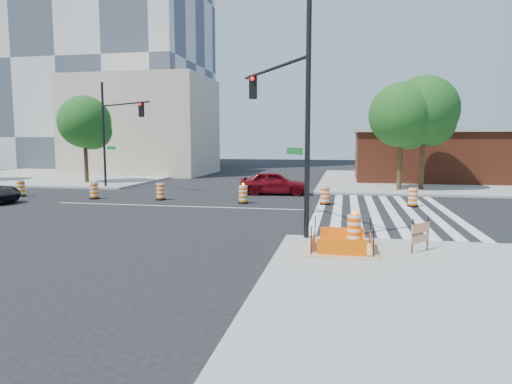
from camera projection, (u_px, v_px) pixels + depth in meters
ground at (175, 206)px, 24.83m from camera, size 120.00×120.00×0.00m
sidewalk_ne at (451, 181)px, 38.93m from camera, size 22.00×22.00×0.15m
sidewalk_nw at (71, 175)px, 45.80m from camera, size 22.00×22.00×0.15m
crosswalk_east at (383, 212)px, 22.73m from camera, size 6.75×13.50×0.01m
lane_centerline at (175, 206)px, 24.82m from camera, size 14.00×0.12×0.01m
excavation_pit at (342, 248)px, 14.31m from camera, size 2.20×2.20×0.90m
brick_storefront at (453, 155)px, 38.67m from camera, size 16.50×8.50×4.60m
beige_midrise at (143, 126)px, 47.99m from camera, size 14.00×10.00×10.00m
red_coupe at (275, 183)px, 30.01m from camera, size 4.71×2.24×1.56m
signal_pole_se at (287, 103)px, 17.18m from camera, size 3.44×5.22×8.10m
signal_pole_nw at (115, 124)px, 32.45m from camera, size 5.03×3.04×7.62m
pit_drum at (354, 230)px, 15.14m from camera, size 0.57×0.57×1.13m
barricade at (420, 233)px, 14.12m from camera, size 0.63×0.69×1.05m
tree_north_b at (85, 125)px, 36.71m from camera, size 4.19×4.19×7.12m
tree_north_c at (402, 119)px, 31.11m from camera, size 4.40×4.40×7.48m
tree_north_d at (425, 114)px, 31.43m from camera, size 4.70×4.70×7.99m
median_drum_0 at (21, 189)px, 28.99m from camera, size 0.60×0.60×1.02m
median_drum_1 at (94, 191)px, 27.77m from camera, size 0.60×0.60×1.02m
median_drum_2 at (161, 192)px, 27.28m from camera, size 0.60×0.60×1.02m
median_drum_3 at (243, 195)px, 25.82m from camera, size 0.60×0.60×1.18m
median_drum_4 at (325, 196)px, 25.31m from camera, size 0.60×0.60×1.02m
median_drum_5 at (413, 198)px, 24.55m from camera, size 0.60×0.60×1.02m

